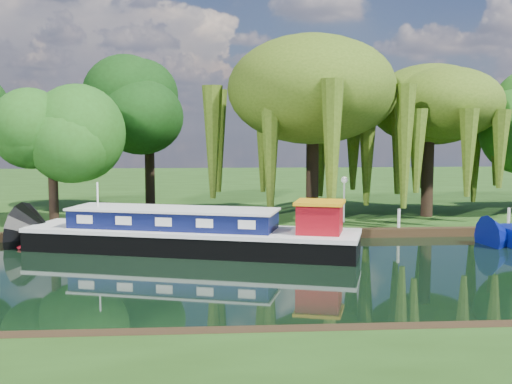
{
  "coord_description": "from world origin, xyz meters",
  "views": [
    {
      "loc": [
        -6.94,
        -24.55,
        5.72
      ],
      "look_at": [
        -4.87,
        4.39,
        2.8
      ],
      "focal_mm": 45.0,
      "sensor_mm": 36.0,
      "label": 1
    }
  ],
  "objects": [
    {
      "name": "dutch_barge",
      "position": [
        -7.74,
        4.86,
        0.81
      ],
      "size": [
        15.84,
        7.73,
        3.27
      ],
      "rotation": [
        0.0,
        0.0,
        -0.29
      ],
      "color": "black",
      "rests_on": "ground"
    },
    {
      "name": "mooring_posts",
      "position": [
        -0.5,
        8.4,
        0.95
      ],
      "size": [
        19.16,
        0.16,
        1.0
      ],
      "color": "silver",
      "rests_on": "far_bank"
    },
    {
      "name": "willow_right",
      "position": [
        5.94,
        12.59,
        6.44
      ],
      "size": [
        6.74,
        6.74,
        8.21
      ],
      "color": "black",
      "rests_on": "far_bank"
    },
    {
      "name": "lamppost",
      "position": [
        0.5,
        10.5,
        2.42
      ],
      "size": [
        0.36,
        0.36,
        2.56
      ],
      "color": "silver",
      "rests_on": "far_bank"
    },
    {
      "name": "willow_left",
      "position": [
        -1.23,
        10.97,
        7.59
      ],
      "size": [
        8.21,
        8.21,
        9.84
      ],
      "color": "black",
      "rests_on": "far_bank"
    },
    {
      "name": "far_bank",
      "position": [
        0.0,
        34.0,
        0.23
      ],
      "size": [
        120.0,
        52.0,
        0.45
      ],
      "primitive_type": "cube",
      "color": "#1F3E11",
      "rests_on": "ground"
    },
    {
      "name": "tree_far_mid",
      "position": [
        -10.8,
        16.73,
        6.62
      ],
      "size": [
        5.47,
        5.47,
        8.95
      ],
      "color": "black",
      "rests_on": "far_bank"
    },
    {
      "name": "tree_far_left",
      "position": [
        -15.29,
        10.09,
        5.47
      ],
      "size": [
        4.55,
        4.55,
        7.32
      ],
      "color": "black",
      "rests_on": "far_bank"
    },
    {
      "name": "red_dinghy",
      "position": [
        -15.0,
        7.16,
        0.0
      ],
      "size": [
        3.64,
        2.77,
        0.7
      ],
      "primitive_type": "imported",
      "rotation": [
        0.0,
        0.0,
        1.68
      ],
      "color": "maroon",
      "rests_on": "ground"
    },
    {
      "name": "ground",
      "position": [
        0.0,
        0.0,
        0.0
      ],
      "size": [
        120.0,
        120.0,
        0.0
      ],
      "primitive_type": "plane",
      "color": "black"
    }
  ]
}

